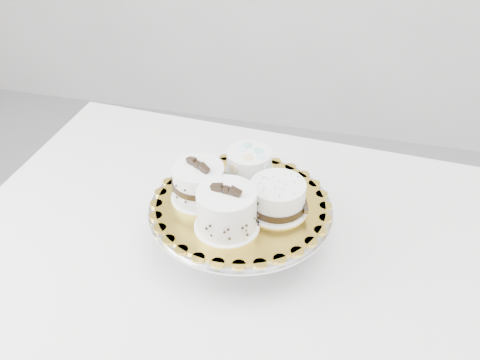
% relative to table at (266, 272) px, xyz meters
% --- Properties ---
extents(table, '(1.33, 0.93, 0.75)m').
position_rel_table_xyz_m(table, '(0.00, 0.00, 0.00)').
color(table, silver).
rests_on(table, floor).
extents(cake_stand, '(0.36, 0.36, 0.10)m').
position_rel_table_xyz_m(cake_stand, '(-0.06, 0.00, 0.14)').
color(cake_stand, gray).
rests_on(cake_stand, table).
extents(cake_board, '(0.43, 0.43, 0.00)m').
position_rel_table_xyz_m(cake_board, '(-0.06, 0.00, 0.17)').
color(cake_board, gold).
rests_on(cake_board, cake_stand).
extents(cake_swirl, '(0.13, 0.13, 0.10)m').
position_rel_table_xyz_m(cake_swirl, '(-0.06, -0.07, 0.21)').
color(cake_swirl, white).
rests_on(cake_swirl, cake_board).
extents(cake_banded, '(0.14, 0.14, 0.09)m').
position_rel_table_xyz_m(cake_banded, '(-0.14, 0.00, 0.21)').
color(cake_banded, white).
rests_on(cake_banded, cake_board).
extents(cake_dots, '(0.11, 0.11, 0.07)m').
position_rel_table_xyz_m(cake_dots, '(-0.06, 0.08, 0.21)').
color(cake_dots, white).
rests_on(cake_dots, cake_board).
extents(cake_ribbon, '(0.13, 0.13, 0.06)m').
position_rel_table_xyz_m(cake_ribbon, '(0.02, 0.00, 0.20)').
color(cake_ribbon, white).
rests_on(cake_ribbon, cake_board).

